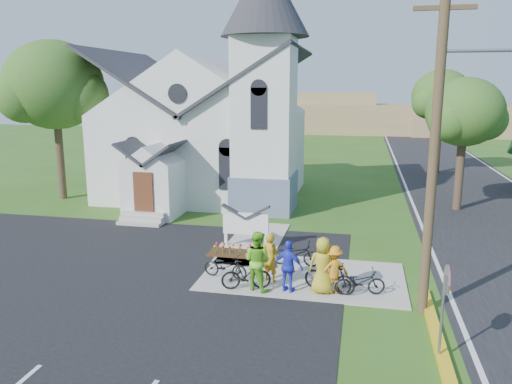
% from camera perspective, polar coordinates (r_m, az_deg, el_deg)
% --- Properties ---
extents(ground, '(120.00, 120.00, 0.00)m').
position_cam_1_polar(ground, '(17.64, 0.27, -9.91)').
color(ground, '#325518').
rests_on(ground, ground).
extents(parking_lot, '(20.00, 16.00, 0.02)m').
position_cam_1_polar(parking_lot, '(18.62, -23.03, -9.67)').
color(parking_lot, black).
rests_on(parking_lot, ground).
extents(road, '(8.00, 90.00, 0.02)m').
position_cam_1_polar(road, '(32.39, 23.66, -0.69)').
color(road, black).
rests_on(road, ground).
extents(sidewalk, '(7.00, 4.00, 0.05)m').
position_cam_1_polar(sidewalk, '(17.87, 5.39, -9.58)').
color(sidewalk, '#9F9A90').
rests_on(sidewalk, ground).
extents(church, '(12.35, 12.00, 13.00)m').
position_cam_1_polar(church, '(29.86, -5.18, 9.43)').
color(church, silver).
rests_on(church, ground).
extents(church_sign, '(2.20, 0.40, 1.70)m').
position_cam_1_polar(church_sign, '(20.51, -1.18, -3.70)').
color(church_sign, '#9F9A90').
rests_on(church_sign, ground).
extents(flower_bed, '(2.60, 1.10, 0.07)m').
position_cam_1_polar(flower_bed, '(19.97, -1.76, -7.12)').
color(flower_bed, '#351F0E').
rests_on(flower_bed, ground).
extents(utility_pole, '(3.45, 0.28, 10.00)m').
position_cam_1_polar(utility_pole, '(14.70, 20.09, 6.67)').
color(utility_pole, '#433121').
rests_on(utility_pole, ground).
extents(stop_sign, '(0.11, 0.76, 2.48)m').
position_cam_1_polar(stop_sign, '(12.93, 20.83, -10.65)').
color(stop_sign, gray).
rests_on(stop_sign, ground).
extents(tree_lot_corner, '(5.60, 5.60, 9.15)m').
position_cam_1_polar(tree_lot_corner, '(31.26, -22.06, 11.23)').
color(tree_lot_corner, '#36281D').
rests_on(tree_lot_corner, ground).
extents(tree_road_near, '(4.00, 4.00, 7.05)m').
position_cam_1_polar(tree_road_near, '(28.51, 22.74, 8.35)').
color(tree_road_near, '#36281D').
rests_on(tree_road_near, ground).
extents(tree_road_mid, '(4.40, 4.40, 7.80)m').
position_cam_1_polar(tree_road_mid, '(40.41, 20.46, 10.17)').
color(tree_road_mid, '#36281D').
rests_on(tree_road_mid, ground).
extents(distant_hills, '(61.00, 10.00, 5.60)m').
position_cam_1_polar(distant_hills, '(72.47, 12.20, 8.31)').
color(distant_hills, '#8A6E4D').
rests_on(distant_hills, ground).
extents(cyclist_0, '(0.73, 0.61, 1.70)m').
position_cam_1_polar(cyclist_0, '(17.06, 1.66, -7.46)').
color(cyclist_0, '#B98915').
rests_on(cyclist_0, sidewalk).
extents(bike_0, '(1.70, 0.86, 0.85)m').
position_cam_1_polar(bike_0, '(17.48, -3.52, -8.46)').
color(bike_0, black).
rests_on(bike_0, sidewalk).
extents(cyclist_1, '(1.18, 1.07, 1.97)m').
position_cam_1_polar(cyclist_1, '(16.34, 0.15, -7.84)').
color(cyclist_1, '#69C925').
rests_on(cyclist_1, sidewalk).
extents(bike_1, '(1.71, 0.91, 0.99)m').
position_cam_1_polar(bike_1, '(16.51, -1.14, -9.45)').
color(bike_1, black).
rests_on(bike_1, sidewalk).
extents(cyclist_2, '(1.08, 0.70, 1.71)m').
position_cam_1_polar(cyclist_2, '(16.24, 3.74, -8.48)').
color(cyclist_2, '#2A37D5').
rests_on(cyclist_2, sidewalk).
extents(bike_2, '(1.78, 0.62, 0.93)m').
position_cam_1_polar(bike_2, '(18.64, 4.56, -7.01)').
color(bike_2, black).
rests_on(bike_2, sidewalk).
extents(cyclist_3, '(1.17, 0.95, 1.58)m').
position_cam_1_polar(cyclist_3, '(16.32, 8.85, -8.74)').
color(cyclist_3, orange).
rests_on(cyclist_3, sidewalk).
extents(bike_3, '(1.79, 0.95, 1.04)m').
position_cam_1_polar(bike_3, '(16.47, 8.41, -9.54)').
color(bike_3, black).
rests_on(bike_3, sidewalk).
extents(cyclist_4, '(0.93, 0.63, 1.85)m').
position_cam_1_polar(cyclist_4, '(16.23, 7.62, -8.31)').
color(cyclist_4, gold).
rests_on(cyclist_4, sidewalk).
extents(bike_4, '(1.71, 0.93, 0.85)m').
position_cam_1_polar(bike_4, '(16.47, 11.77, -10.03)').
color(bike_4, black).
rests_on(bike_4, sidewalk).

